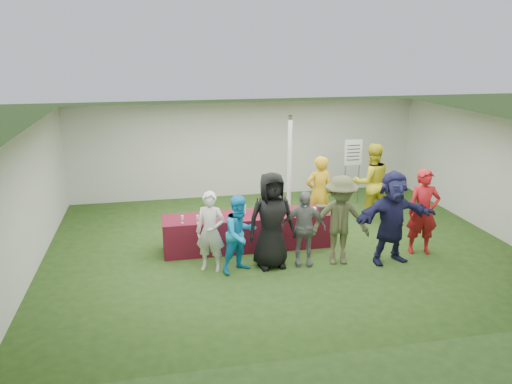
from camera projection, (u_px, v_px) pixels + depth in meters
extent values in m
plane|color=#284719|center=(281.00, 246.00, 10.97)|extent=(60.00, 60.00, 0.00)
plane|color=white|center=(247.00, 150.00, 14.34)|extent=(10.00, 0.00, 10.00)
plane|color=white|center=(354.00, 266.00, 6.83)|extent=(10.00, 0.00, 10.00)
plane|color=white|center=(31.00, 202.00, 9.62)|extent=(0.00, 8.00, 8.00)
plane|color=white|center=(490.00, 175.00, 11.55)|extent=(0.00, 8.00, 8.00)
plane|color=white|center=(282.00, 124.00, 10.20)|extent=(10.00, 10.00, 0.00)
cylinder|color=silver|center=(289.00, 172.00, 11.80)|extent=(0.10, 0.10, 2.70)
cube|color=maroon|center=(247.00, 231.00, 10.81)|extent=(3.60, 0.80, 0.75)
cylinder|color=black|center=(257.00, 207.00, 10.86)|extent=(0.07, 0.07, 0.22)
cylinder|color=black|center=(257.00, 201.00, 10.82)|extent=(0.03, 0.03, 0.08)
cylinder|color=maroon|center=(257.00, 198.00, 10.80)|extent=(0.03, 0.03, 0.02)
cylinder|color=black|center=(265.00, 206.00, 10.93)|extent=(0.07, 0.07, 0.22)
cylinder|color=black|center=(265.00, 199.00, 10.89)|extent=(0.03, 0.03, 0.08)
cylinder|color=maroon|center=(265.00, 197.00, 10.88)|extent=(0.03, 0.03, 0.02)
cylinder|color=black|center=(272.00, 207.00, 10.88)|extent=(0.07, 0.07, 0.22)
cylinder|color=black|center=(272.00, 200.00, 10.84)|extent=(0.03, 0.03, 0.08)
cylinder|color=maroon|center=(272.00, 198.00, 10.83)|extent=(0.03, 0.03, 0.02)
cylinder|color=black|center=(274.00, 205.00, 10.97)|extent=(0.07, 0.07, 0.22)
cylinder|color=black|center=(274.00, 199.00, 10.93)|extent=(0.03, 0.03, 0.08)
cylinder|color=maroon|center=(274.00, 197.00, 10.92)|extent=(0.03, 0.03, 0.02)
cylinder|color=black|center=(285.00, 206.00, 10.93)|extent=(0.07, 0.07, 0.22)
cylinder|color=black|center=(285.00, 200.00, 10.88)|extent=(0.03, 0.03, 0.08)
cylinder|color=maroon|center=(285.00, 197.00, 10.87)|extent=(0.03, 0.03, 0.02)
cylinder|color=silver|center=(183.00, 223.00, 10.22)|extent=(0.06, 0.06, 0.00)
cylinder|color=silver|center=(182.00, 221.00, 10.21)|extent=(0.01, 0.01, 0.07)
cylinder|color=silver|center=(182.00, 217.00, 10.19)|extent=(0.06, 0.06, 0.08)
cylinder|color=#460715|center=(182.00, 219.00, 10.19)|extent=(0.05, 0.05, 0.02)
cylinder|color=silver|center=(198.00, 223.00, 10.23)|extent=(0.06, 0.06, 0.00)
cylinder|color=silver|center=(198.00, 221.00, 10.22)|extent=(0.01, 0.01, 0.07)
cylinder|color=silver|center=(198.00, 217.00, 10.19)|extent=(0.06, 0.06, 0.08)
cylinder|color=silver|center=(212.00, 221.00, 10.33)|extent=(0.06, 0.06, 0.00)
cylinder|color=silver|center=(212.00, 219.00, 10.32)|extent=(0.01, 0.01, 0.07)
cylinder|color=silver|center=(212.00, 215.00, 10.29)|extent=(0.06, 0.06, 0.08)
cylinder|color=#460715|center=(212.00, 217.00, 10.30)|extent=(0.05, 0.05, 0.02)
cylinder|color=silver|center=(233.00, 220.00, 10.40)|extent=(0.06, 0.06, 0.00)
cylinder|color=silver|center=(233.00, 218.00, 10.38)|extent=(0.01, 0.01, 0.07)
cylinder|color=silver|center=(233.00, 214.00, 10.36)|extent=(0.06, 0.06, 0.08)
cylinder|color=#460715|center=(233.00, 216.00, 10.37)|extent=(0.05, 0.05, 0.02)
cylinder|color=silver|center=(245.00, 209.00, 10.74)|extent=(0.07, 0.07, 0.20)
cylinder|color=silver|center=(245.00, 204.00, 10.71)|extent=(0.03, 0.03, 0.03)
cube|color=white|center=(315.00, 209.00, 11.04)|extent=(0.25, 0.18, 0.03)
cylinder|color=slate|center=(321.00, 209.00, 10.78)|extent=(0.24, 0.24, 0.18)
cylinder|color=slate|center=(345.00, 185.00, 13.70)|extent=(0.02, 0.02, 1.10)
cylinder|color=slate|center=(358.00, 184.00, 13.78)|extent=(0.02, 0.02, 1.10)
cube|color=white|center=(353.00, 153.00, 13.48)|extent=(0.50, 0.02, 0.70)
cube|color=black|center=(354.00, 145.00, 13.41)|extent=(0.36, 0.01, 0.02)
cube|color=black|center=(354.00, 149.00, 13.44)|extent=(0.36, 0.01, 0.02)
cube|color=black|center=(353.00, 153.00, 13.47)|extent=(0.36, 0.01, 0.02)
cube|color=black|center=(353.00, 156.00, 13.50)|extent=(0.36, 0.01, 0.02)
cube|color=black|center=(353.00, 160.00, 13.52)|extent=(0.36, 0.01, 0.02)
imported|color=gold|center=(319.00, 193.00, 11.70)|extent=(0.70, 0.49, 1.80)
imported|color=gold|center=(371.00, 183.00, 12.33)|extent=(0.98, 0.78, 1.96)
imported|color=silver|center=(211.00, 232.00, 9.62)|extent=(0.68, 0.57, 1.59)
imported|color=#1495D9|center=(240.00, 234.00, 9.58)|extent=(0.93, 0.85, 1.54)
imported|color=black|center=(271.00, 220.00, 9.74)|extent=(0.99, 0.68, 1.93)
imported|color=slate|center=(303.00, 228.00, 9.88)|extent=(0.95, 0.52, 1.53)
imported|color=#46492C|center=(340.00, 220.00, 9.89)|extent=(1.27, 0.85, 1.83)
imported|color=#1B1A41|center=(392.00, 217.00, 9.93)|extent=(1.82, 0.78, 1.91)
imported|color=#A7151A|center=(423.00, 212.00, 10.39)|extent=(0.74, 0.56, 1.82)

